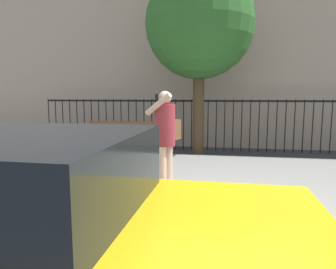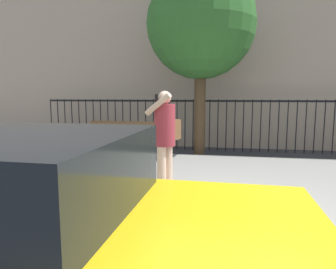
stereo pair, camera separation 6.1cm
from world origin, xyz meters
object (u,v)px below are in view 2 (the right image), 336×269
(pedestrian_on_phone, at_px, (166,133))
(street_tree_near, at_px, (201,25))
(taxi_yellow, at_px, (18,235))
(street_bench, at_px, (124,139))

(pedestrian_on_phone, distance_m, street_tree_near, 4.32)
(taxi_yellow, distance_m, pedestrian_on_phone, 3.03)
(taxi_yellow, height_order, street_tree_near, street_tree_near)
(taxi_yellow, bearing_deg, pedestrian_on_phone, 79.43)
(pedestrian_on_phone, bearing_deg, street_bench, 123.60)
(pedestrian_on_phone, xyz_separation_m, street_tree_near, (0.30, 3.53, 2.48))
(pedestrian_on_phone, relative_size, street_bench, 1.02)
(taxi_yellow, xyz_separation_m, pedestrian_on_phone, (0.55, 2.96, 0.40))
(taxi_yellow, height_order, street_bench, taxi_yellow)
(street_bench, bearing_deg, pedestrian_on_phone, -56.40)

